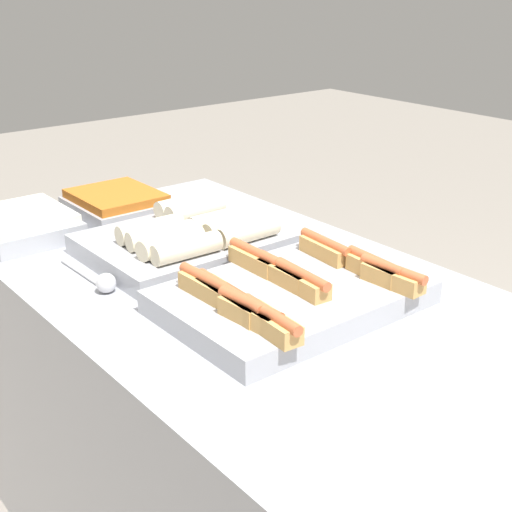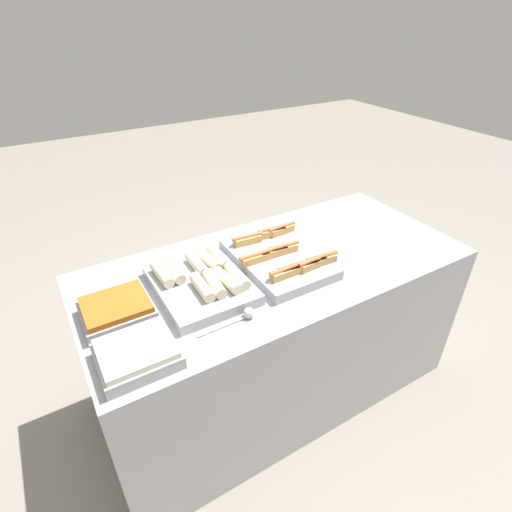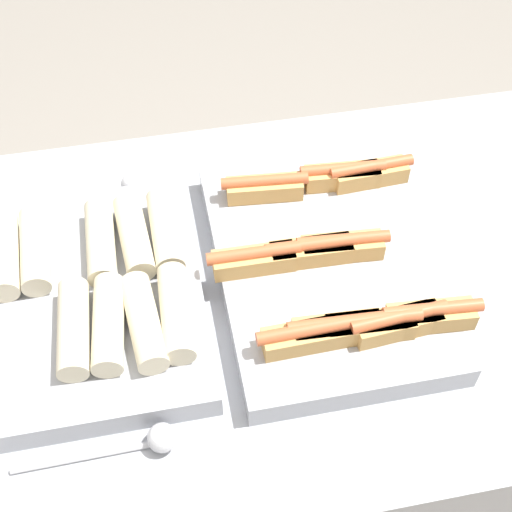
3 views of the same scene
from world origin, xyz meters
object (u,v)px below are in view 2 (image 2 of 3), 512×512
at_px(tray_hotdogs, 280,257).
at_px(tray_side_back, 117,310).
at_px(serving_spoon_far, 191,253).
at_px(tray_side_front, 137,354).
at_px(tray_wraps, 201,281).
at_px(serving_spoon_near, 244,315).

distance_m(tray_hotdogs, tray_side_back, 0.77).
xyz_separation_m(tray_side_back, serving_spoon_far, (0.43, 0.27, -0.02)).
relative_size(tray_hotdogs, tray_side_front, 1.97).
height_order(tray_side_front, tray_side_back, same).
distance_m(tray_wraps, serving_spoon_far, 0.27).
bearing_deg(tray_wraps, serving_spoon_far, 77.50).
distance_m(tray_side_back, serving_spoon_far, 0.51).
bearing_deg(tray_hotdogs, serving_spoon_far, 141.00).
bearing_deg(tray_wraps, tray_side_back, -179.27).
bearing_deg(tray_side_front, tray_hotdogs, 19.09).
height_order(tray_wraps, tray_side_back, tray_wraps).
height_order(tray_side_back, serving_spoon_near, tray_side_back).
xyz_separation_m(serving_spoon_near, serving_spoon_far, (-0.00, 0.54, 0.00)).
bearing_deg(tray_side_back, tray_wraps, 0.73).
height_order(tray_hotdogs, tray_side_back, tray_hotdogs).
xyz_separation_m(tray_side_front, serving_spoon_far, (0.43, 0.54, -0.02)).
height_order(tray_side_front, serving_spoon_far, tray_side_front).
bearing_deg(tray_side_front, serving_spoon_near, 0.58).
distance_m(tray_wraps, tray_side_front, 0.46).
bearing_deg(tray_side_back, serving_spoon_far, 32.46).
height_order(tray_side_front, serving_spoon_near, tray_side_front).
xyz_separation_m(tray_hotdogs, tray_wraps, (-0.40, 0.01, 0.00)).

